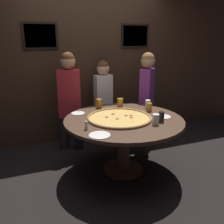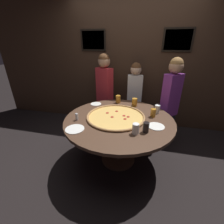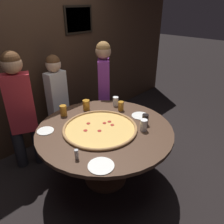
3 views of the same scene
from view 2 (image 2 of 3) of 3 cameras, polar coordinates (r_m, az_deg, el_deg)
name	(u,v)px [view 2 (image 2 of 3)]	position (r m, az deg, el deg)	size (l,w,h in m)	color
ground_plane	(118,159)	(2.53, 2.33, -17.45)	(24.00, 24.00, 0.00)	black
back_wall	(132,64)	(3.24, 7.63, 17.61)	(6.40, 0.08, 2.60)	#3D281C
dining_table	(119,127)	(2.17, 2.60, -5.58)	(1.52, 1.52, 0.74)	#4C3323
giant_pizza	(116,116)	(2.12, 1.42, -1.63)	(0.83, 0.83, 0.03)	#EAB75B
drink_cup_centre_back	(146,127)	(1.80, 12.79, -5.74)	(0.07, 0.07, 0.13)	black
drink_cup_beside_pizza	(118,99)	(2.63, 2.32, 4.91)	(0.08, 0.08, 0.13)	#BC7A23
drink_cup_near_right	(157,109)	(2.33, 16.82, 1.06)	(0.07, 0.07, 0.12)	white
drink_cup_far_right	(136,129)	(1.75, 9.01, -6.31)	(0.08, 0.08, 0.13)	white
drink_cup_by_shaker	(135,102)	(2.51, 8.58, 3.68)	(0.09, 0.09, 0.13)	#BC7A23
drink_cup_far_left	(153,113)	(2.20, 15.41, -0.29)	(0.07, 0.07, 0.12)	#BC7A23
white_plate_near_front	(75,129)	(1.89, -14.00, -6.31)	(0.23, 0.23, 0.01)	white
white_plate_left_side	(96,104)	(2.60, -6.13, 3.07)	(0.18, 0.18, 0.01)	white
white_plate_far_back	(156,126)	(1.97, 16.44, -5.25)	(0.21, 0.21, 0.01)	white
condiment_shaker	(77,117)	(2.08, -13.27, -1.80)	(0.04, 0.04, 0.10)	silver
diner_centre_back	(171,97)	(2.77, 21.49, 5.26)	(0.36, 0.36, 1.50)	#232328
diner_side_left	(134,93)	(3.06, 8.53, 7.04)	(0.35, 0.21, 1.37)	#232328
diner_far_right	(105,89)	(3.03, -2.84, 8.89)	(0.40, 0.30, 1.53)	#232328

